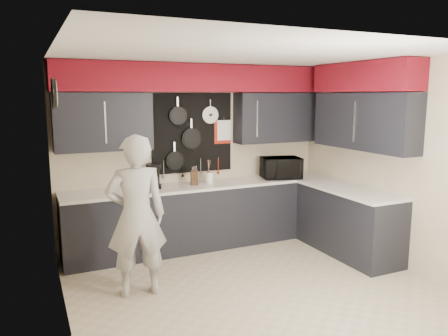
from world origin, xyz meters
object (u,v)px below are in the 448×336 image
microwave (281,168)px  utensil_crock (209,178)px  knife_block (194,178)px  coffee_maker (154,175)px  person (136,216)px

microwave → utensil_crock: bearing=-173.1°
microwave → knife_block: microwave is taller
microwave → coffee_maker: 1.94m
microwave → coffee_maker: size_ratio=1.74×
person → microwave: bearing=-151.5°
knife_block → person: 1.57m
microwave → coffee_maker: bearing=-171.0°
utensil_crock → microwave: bearing=-6.4°
knife_block → coffee_maker: coffee_maker is taller
microwave → coffee_maker: coffee_maker is taller
knife_block → utensil_crock: size_ratio=1.39×
knife_block → utensil_crock: (0.25, 0.06, -0.03)m
person → coffee_maker: bearing=-108.6°
utensil_crock → person: 1.79m
coffee_maker → person: person is taller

